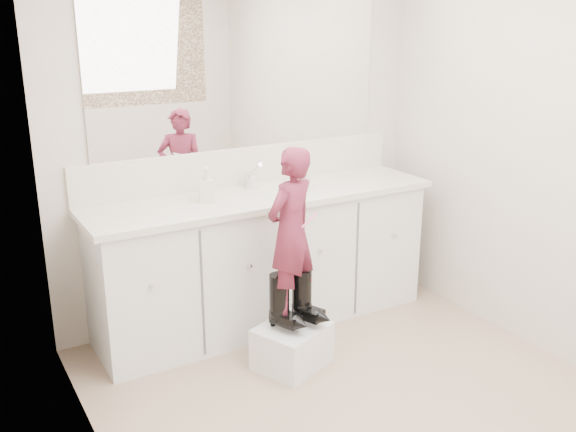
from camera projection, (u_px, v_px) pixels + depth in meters
floor at (376, 413)px, 3.32m from camera, size 3.00×3.00×0.00m
wall_back at (243, 138)px, 4.20m from camera, size 2.60×0.00×2.60m
wall_left at (105, 237)px, 2.34m from camera, size 0.00×3.00×3.00m
wall_right at (570, 159)px, 3.58m from camera, size 0.00×3.00×3.00m
vanity_cabinet at (264, 262)px, 4.20m from camera, size 2.20×0.55×0.85m
countertop at (264, 197)px, 4.06m from camera, size 2.28×0.58×0.04m
backsplash at (244, 166)px, 4.24m from camera, size 2.28×0.03×0.25m
mirror at (242, 70)px, 4.05m from camera, size 2.00×0.02×1.00m
faucet at (252, 181)px, 4.17m from camera, size 0.08×0.08×0.10m
cup at (304, 182)px, 4.18m from camera, size 0.11×0.11×0.08m
soap_bottle at (207, 184)px, 3.86m from camera, size 0.12×0.12×0.21m
step_stool at (292, 346)px, 3.74m from camera, size 0.49×0.45×0.25m
boot_left at (279, 302)px, 3.63m from camera, size 0.19×0.25×0.33m
boot_right at (302, 296)px, 3.70m from camera, size 0.19×0.25×0.33m
toddler at (291, 231)px, 3.55m from camera, size 0.41×0.34×0.95m
toothbrush at (309, 220)px, 3.49m from camera, size 0.13×0.06×0.06m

